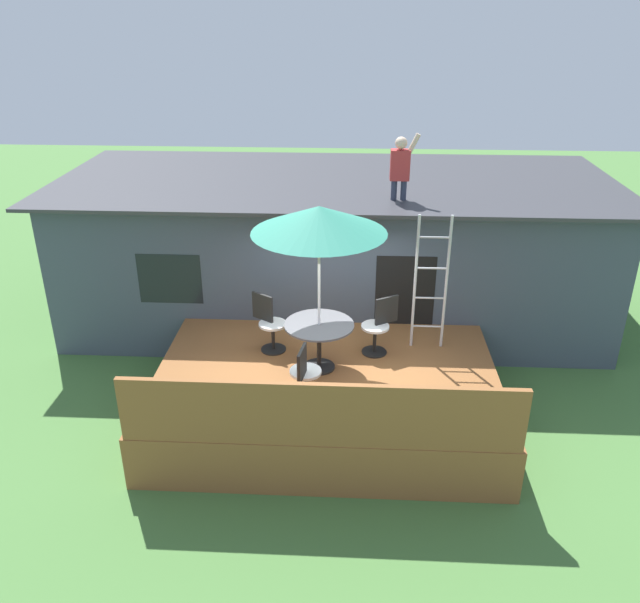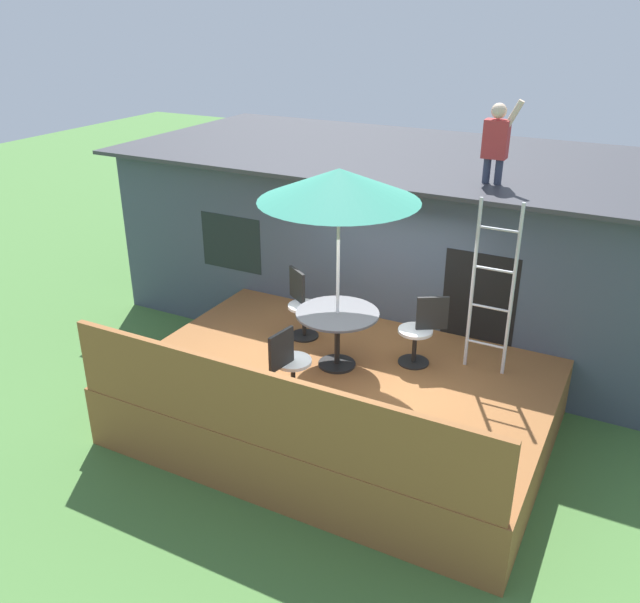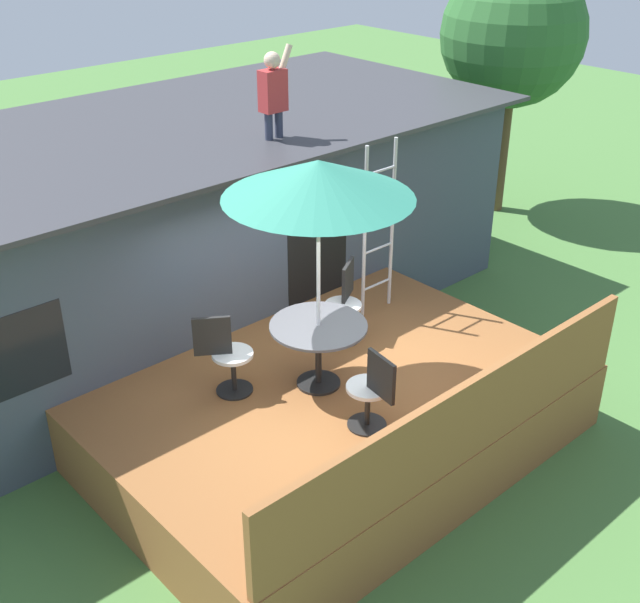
% 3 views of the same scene
% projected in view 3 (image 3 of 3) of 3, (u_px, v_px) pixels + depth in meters
% --- Properties ---
extents(ground_plane, '(40.00, 40.00, 0.00)m').
position_uv_depth(ground_plane, '(330.00, 440.00, 9.24)').
color(ground_plane, '#477538').
extents(house, '(10.50, 4.50, 2.82)m').
position_uv_depth(house, '(150.00, 234.00, 10.92)').
color(house, '#424C5B').
rests_on(house, ground).
extents(deck, '(5.12, 3.73, 0.80)m').
position_uv_depth(deck, '(330.00, 412.00, 9.05)').
color(deck, brown).
rests_on(deck, ground).
extents(deck_railing, '(5.02, 0.08, 0.90)m').
position_uv_depth(deck_railing, '(464.00, 423.00, 7.46)').
color(deck_railing, brown).
rests_on(deck_railing, deck).
extents(patio_table, '(1.04, 1.04, 0.74)m').
position_uv_depth(patio_table, '(318.00, 338.00, 8.55)').
color(patio_table, black).
rests_on(patio_table, deck).
extents(patio_umbrella, '(1.90, 1.90, 2.54)m').
position_uv_depth(patio_umbrella, '(318.00, 179.00, 7.72)').
color(patio_umbrella, silver).
rests_on(patio_umbrella, deck).
extents(step_ladder, '(0.52, 0.04, 2.20)m').
position_uv_depth(step_ladder, '(379.00, 230.00, 9.82)').
color(step_ladder, silver).
rests_on(step_ladder, deck).
extents(person_figure, '(0.47, 0.20, 1.11)m').
position_uv_depth(person_figure, '(274.00, 89.00, 9.74)').
color(person_figure, '#33384C').
rests_on(person_figure, house).
extents(patio_chair_left, '(0.56, 0.46, 0.92)m').
position_uv_depth(patio_chair_left, '(226.00, 355.00, 8.49)').
color(patio_chair_left, black).
rests_on(patio_chair_left, deck).
extents(patio_chair_right, '(0.57, 0.44, 0.92)m').
position_uv_depth(patio_chair_right, '(345.00, 303.00, 9.51)').
color(patio_chair_right, black).
rests_on(patio_chair_right, deck).
extents(patio_chair_near, '(0.44, 0.62, 0.92)m').
position_uv_depth(patio_chair_near, '(372.00, 391.00, 7.90)').
color(patio_chair_near, black).
rests_on(patio_chair_near, deck).
extents(backyard_tree, '(2.54, 2.54, 4.52)m').
position_uv_depth(backyard_tree, '(513.00, 35.00, 14.05)').
color(backyard_tree, brown).
rests_on(backyard_tree, ground).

